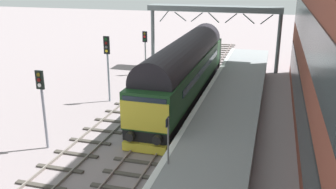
# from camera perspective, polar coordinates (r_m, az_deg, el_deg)

# --- Properties ---
(ground_plane) EXTENTS (140.00, 140.00, 0.00)m
(ground_plane) POSITION_cam_1_polar(r_m,az_deg,el_deg) (22.35, -1.26, -5.84)
(ground_plane) COLOR gray
(ground_plane) RESTS_ON ground
(track_main) EXTENTS (2.50, 60.00, 0.15)m
(track_main) POSITION_cam_1_polar(r_m,az_deg,el_deg) (22.33, -1.26, -5.71)
(track_main) COLOR gray
(track_main) RESTS_ON ground
(track_adjacent_west) EXTENTS (2.50, 60.00, 0.15)m
(track_adjacent_west) POSITION_cam_1_polar(r_m,az_deg,el_deg) (23.47, -9.17, -4.72)
(track_adjacent_west) COLOR slate
(track_adjacent_west) RESTS_ON ground
(station_platform) EXTENTS (4.00, 44.00, 1.01)m
(station_platform) POSITION_cam_1_polar(r_m,az_deg,el_deg) (21.44, 8.00, -5.65)
(station_platform) COLOR gray
(station_platform) RESTS_ON ground
(diesel_locomotive) EXTENTS (2.74, 18.28, 4.68)m
(diesel_locomotive) POSITION_cam_1_polar(r_m,az_deg,el_deg) (27.29, 2.62, 4.14)
(diesel_locomotive) COLOR black
(diesel_locomotive) RESTS_ON ground
(signal_post_near) EXTENTS (0.44, 0.22, 4.36)m
(signal_post_near) POSITION_cam_1_polar(r_m,az_deg,el_deg) (20.50, -18.68, -0.68)
(signal_post_near) COLOR gray
(signal_post_near) RESTS_ON ground
(signal_post_mid) EXTENTS (0.44, 0.22, 4.84)m
(signal_post_mid) POSITION_cam_1_polar(r_m,az_deg,el_deg) (27.14, -9.24, 5.29)
(signal_post_mid) COLOR gray
(signal_post_mid) RESTS_ON ground
(signal_post_far) EXTENTS (0.44, 0.22, 4.01)m
(signal_post_far) POSITION_cam_1_polar(r_m,az_deg,el_deg) (34.59, -3.52, 7.33)
(signal_post_far) COLOR gray
(signal_post_far) RESTS_ON ground
(platform_number_sign) EXTENTS (0.10, 0.44, 2.19)m
(platform_number_sign) POSITION_cam_1_polar(r_m,az_deg,el_deg) (16.19, -0.00, -6.10)
(platform_number_sign) COLOR slate
(platform_number_sign) RESTS_ON station_platform
(overhead_footbridge) EXTENTS (12.67, 2.00, 6.09)m
(overhead_footbridge) POSITION_cam_1_polar(r_m,az_deg,el_deg) (36.41, 7.04, 12.43)
(overhead_footbridge) COLOR slate
(overhead_footbridge) RESTS_ON ground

